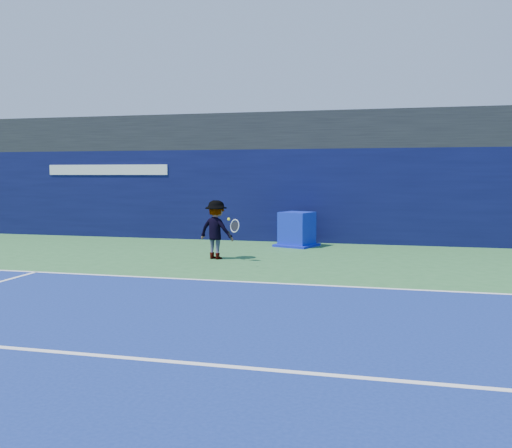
# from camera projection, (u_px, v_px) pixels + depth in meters

# --- Properties ---
(ground) EXTENTS (80.00, 80.00, 0.00)m
(ground) POSITION_uv_depth(u_px,v_px,m) (203.00, 319.00, 8.67)
(ground) COLOR #306A35
(ground) RESTS_ON ground
(baseline) EXTENTS (24.00, 0.10, 0.01)m
(baseline) POSITION_uv_depth(u_px,v_px,m) (252.00, 282.00, 11.57)
(baseline) COLOR white
(baseline) RESTS_ON ground
(service_line) EXTENTS (24.00, 0.10, 0.01)m
(service_line) POSITION_uv_depth(u_px,v_px,m) (147.00, 360.00, 6.74)
(service_line) COLOR white
(service_line) RESTS_ON ground
(stadium_band) EXTENTS (36.00, 3.00, 1.20)m
(stadium_band) POSITION_uv_depth(u_px,v_px,m) (314.00, 133.00, 19.47)
(stadium_band) COLOR black
(stadium_band) RESTS_ON back_wall_assembly
(back_wall_assembly) EXTENTS (36.00, 1.03, 3.00)m
(back_wall_assembly) POSITION_uv_depth(u_px,v_px,m) (309.00, 195.00, 18.69)
(back_wall_assembly) COLOR #0A0D37
(back_wall_assembly) RESTS_ON ground
(equipment_cart) EXTENTS (1.39, 1.39, 1.05)m
(equipment_cart) POSITION_uv_depth(u_px,v_px,m) (297.00, 231.00, 17.39)
(equipment_cart) COLOR #0C1DB0
(equipment_cart) RESTS_ON ground
(tennis_player) EXTENTS (1.28, 0.82, 1.52)m
(tennis_player) POSITION_uv_depth(u_px,v_px,m) (216.00, 230.00, 14.77)
(tennis_player) COLOR white
(tennis_player) RESTS_ON ground
(tennis_ball) EXTENTS (0.06, 0.06, 0.06)m
(tennis_ball) POSITION_uv_depth(u_px,v_px,m) (229.00, 219.00, 13.26)
(tennis_ball) COLOR yellow
(tennis_ball) RESTS_ON ground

